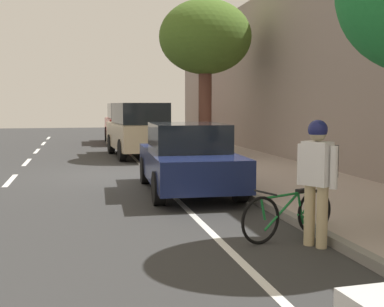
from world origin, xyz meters
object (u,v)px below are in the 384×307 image
at_px(fire_hydrant, 167,135).
at_px(parked_suv_red_far, 126,123).
at_px(parked_sedan_dark_blue_second, 188,158).
at_px(street_tree_mid_block, 205,39).
at_px(parked_suv_tan_mid, 139,129).
at_px(bicycle_at_curb, 289,214).
at_px(cyclist_with_backpack, 318,170).

bearing_deg(fire_hydrant, parked_suv_red_far, 114.47).
bearing_deg(parked_sedan_dark_blue_second, parked_suv_red_far, 90.05).
bearing_deg(parked_sedan_dark_blue_second, street_tree_mid_block, 72.99).
distance_m(parked_suv_red_far, street_tree_mid_block, 8.68).
height_order(parked_suv_tan_mid, bicycle_at_curb, parked_suv_tan_mid).
xyz_separation_m(cyclist_with_backpack, street_tree_mid_block, (1.33, 11.63, 3.22)).
height_order(bicycle_at_curb, street_tree_mid_block, street_tree_mid_block).
bearing_deg(cyclist_with_backpack, street_tree_mid_block, 83.48).
relative_size(parked_sedan_dark_blue_second, parked_suv_red_far, 0.95).
height_order(parked_suv_tan_mid, parked_suv_red_far, same).
distance_m(parked_sedan_dark_blue_second, fire_hydrant, 11.56).
distance_m(parked_suv_red_far, fire_hydrant, 3.66).
distance_m(parked_suv_tan_mid, fire_hydrant, 3.92).
xyz_separation_m(parked_sedan_dark_blue_second, bicycle_at_curb, (0.60, -4.18, -0.39)).
height_order(cyclist_with_backpack, street_tree_mid_block, street_tree_mid_block).
distance_m(parked_suv_tan_mid, parked_suv_red_far, 6.85).
height_order(parked_suv_tan_mid, cyclist_with_backpack, parked_suv_tan_mid).
xyz_separation_m(parked_sedan_dark_blue_second, street_tree_mid_block, (2.15, 7.02, 3.53)).
height_order(parked_sedan_dark_blue_second, fire_hydrant, parked_sedan_dark_blue_second).
relative_size(cyclist_with_backpack, street_tree_mid_block, 0.31).
bearing_deg(fire_hydrant, parked_suv_tan_mid, -114.76).
height_order(bicycle_at_curb, cyclist_with_backpack, cyclist_with_backpack).
bearing_deg(cyclist_with_backpack, bicycle_at_curb, 116.76).
bearing_deg(parked_suv_tan_mid, fire_hydrant, 65.24).
relative_size(street_tree_mid_block, fire_hydrant, 6.59).
bearing_deg(fire_hydrant, street_tree_mid_block, -81.63).
relative_size(parked_suv_tan_mid, parked_suv_red_far, 1.02).
relative_size(parked_sedan_dark_blue_second, bicycle_at_curb, 2.74).
distance_m(bicycle_at_curb, street_tree_mid_block, 11.96).
relative_size(parked_suv_red_far, cyclist_with_backpack, 2.71).
distance_m(cyclist_with_backpack, fire_hydrant, 16.10).
bearing_deg(bicycle_at_curb, parked_sedan_dark_blue_second, 98.14).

